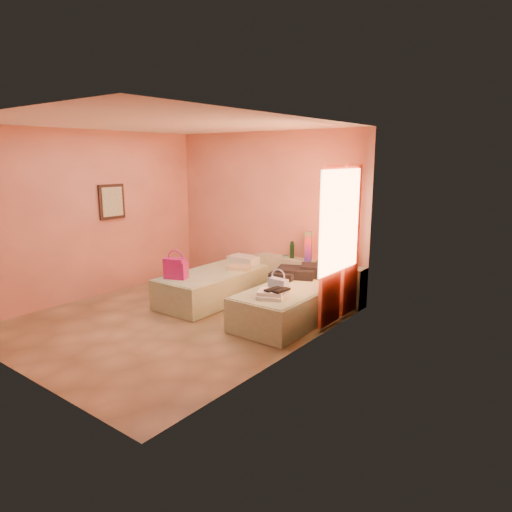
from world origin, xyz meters
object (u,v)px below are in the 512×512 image
(headboard_ledge, at_px, (307,279))
(bed_right, at_px, (293,303))
(bed_left, at_px, (215,286))
(green_book, at_px, (323,262))
(flower_vase, at_px, (351,258))
(water_bottle, at_px, (292,250))
(towel_stack, at_px, (271,295))
(magenta_handbag, at_px, (176,268))
(blue_handbag, at_px, (278,285))

(headboard_ledge, bearing_deg, bed_right, -69.40)
(bed_left, distance_m, green_book, 1.84)
(green_book, relative_size, flower_vase, 0.63)
(headboard_ledge, bearing_deg, green_book, 7.82)
(bed_right, height_order, water_bottle, water_bottle)
(bed_left, relative_size, water_bottle, 7.16)
(flower_vase, bearing_deg, water_bottle, -177.45)
(green_book, height_order, flower_vase, flower_vase)
(water_bottle, relative_size, towel_stack, 0.80)
(water_bottle, height_order, flower_vase, flower_vase)
(flower_vase, xyz_separation_m, magenta_handbag, (-2.09, -1.81, -0.13))
(bed_left, relative_size, magenta_handbag, 5.78)
(towel_stack, bearing_deg, blue_handbag, 108.67)
(bed_left, height_order, water_bottle, water_bottle)
(flower_vase, bearing_deg, green_book, -177.41)
(water_bottle, bearing_deg, magenta_handbag, -119.68)
(water_bottle, bearing_deg, headboard_ledge, -1.93)
(bed_left, distance_m, blue_handbag, 1.57)
(magenta_handbag, bearing_deg, flower_vase, 19.97)
(water_bottle, bearing_deg, green_book, 2.51)
(headboard_ledge, height_order, water_bottle, water_bottle)
(water_bottle, height_order, towel_stack, water_bottle)
(blue_handbag, bearing_deg, magenta_handbag, -164.24)
(bed_right, relative_size, blue_handbag, 7.00)
(bed_left, xyz_separation_m, flower_vase, (1.92, 1.11, 0.54))
(magenta_handbag, bearing_deg, towel_stack, -18.95)
(green_book, relative_size, towel_stack, 0.51)
(bed_left, height_order, towel_stack, towel_stack)
(bed_left, relative_size, green_book, 11.16)
(headboard_ledge, xyz_separation_m, water_bottle, (-0.32, 0.01, 0.46))
(green_book, relative_size, magenta_handbag, 0.52)
(flower_vase, xyz_separation_m, blue_handbag, (-0.42, -1.42, -0.20))
(bed_right, bearing_deg, towel_stack, -85.80)
(headboard_ledge, distance_m, flower_vase, 0.89)
(water_bottle, bearing_deg, towel_stack, -65.50)
(water_bottle, xyz_separation_m, magenta_handbag, (-1.00, -1.76, -0.13))
(bed_left, height_order, bed_right, same)
(headboard_ledge, height_order, towel_stack, headboard_ledge)
(bed_right, distance_m, flower_vase, 1.29)
(flower_vase, distance_m, towel_stack, 1.79)
(headboard_ledge, bearing_deg, blue_handbag, -75.93)
(magenta_handbag, xyz_separation_m, towel_stack, (1.78, 0.06, -0.11))
(flower_vase, relative_size, magenta_handbag, 0.82)
(water_bottle, xyz_separation_m, towel_stack, (0.77, -1.70, -0.24))
(green_book, bearing_deg, headboard_ledge, -177.24)
(water_bottle, xyz_separation_m, green_book, (0.59, 0.03, -0.12))
(bed_left, height_order, blue_handbag, blue_handbag)
(bed_left, distance_m, water_bottle, 1.46)
(bed_right, xyz_separation_m, water_bottle, (-0.72, 1.06, 0.54))
(bed_right, bearing_deg, headboard_ledge, 109.75)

